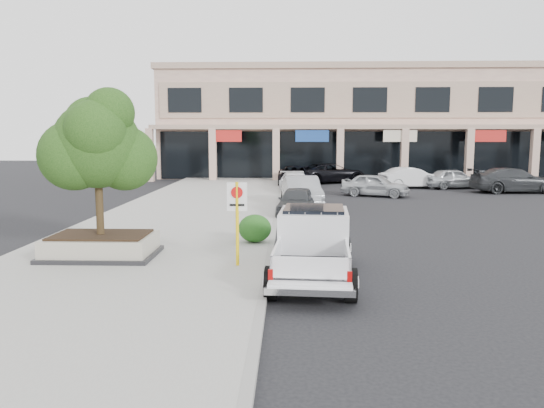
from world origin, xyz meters
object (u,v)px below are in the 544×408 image
(curb_car_a, at_px, (297,202))
(lot_car_e, at_px, (454,178))
(curb_car_b, at_px, (302,192))
(pickup_truck, at_px, (313,246))
(lot_car_a, at_px, (375,185))
(lot_car_d, at_px, (331,173))
(planter, at_px, (101,246))
(lot_car_c, at_px, (514,180))
(curb_car_d, at_px, (294,176))
(planter_tree, at_px, (103,145))
(curb_car_c, at_px, (295,183))
(lot_car_b, at_px, (411,178))
(no_parking_sign, at_px, (237,212))

(curb_car_a, xyz_separation_m, lot_car_e, (11.03, 12.79, 0.03))
(curb_car_b, bearing_deg, pickup_truck, -95.74)
(pickup_truck, height_order, lot_car_a, pickup_truck)
(lot_car_d, bearing_deg, planter, 136.41)
(planter, distance_m, pickup_truck, 6.39)
(pickup_truck, bearing_deg, curb_car_b, 93.71)
(lot_car_d, distance_m, lot_car_e, 9.08)
(lot_car_a, height_order, lot_car_c, lot_car_c)
(pickup_truck, distance_m, lot_car_e, 25.85)
(lot_car_c, bearing_deg, curb_car_a, 121.74)
(curb_car_d, bearing_deg, planter_tree, -104.47)
(curb_car_d, relative_size, lot_car_a, 1.27)
(curb_car_c, height_order, lot_car_c, lot_car_c)
(lot_car_d, bearing_deg, lot_car_b, -151.16)
(curb_car_a, distance_m, lot_car_e, 16.89)
(lot_car_a, bearing_deg, planter, 170.27)
(curb_car_a, height_order, lot_car_a, lot_car_a)
(curb_car_d, distance_m, lot_car_c, 14.67)
(lot_car_a, relative_size, lot_car_c, 0.74)
(planter_tree, height_order, lot_car_a, planter_tree)
(curb_car_a, bearing_deg, lot_car_a, 65.53)
(pickup_truck, relative_size, lot_car_b, 1.27)
(planter, xyz_separation_m, lot_car_c, (19.97, 19.29, 0.32))
(curb_car_a, relative_size, curb_car_d, 0.76)
(planter_tree, height_order, lot_car_e, planter_tree)
(pickup_truck, distance_m, lot_car_a, 19.18)
(no_parking_sign, xyz_separation_m, lot_car_d, (4.63, 26.70, -0.87))
(no_parking_sign, bearing_deg, lot_car_e, 60.64)
(planter_tree, bearing_deg, no_parking_sign, -15.16)
(no_parking_sign, bearing_deg, pickup_truck, -21.04)
(planter_tree, xyz_separation_m, lot_car_d, (8.61, 25.62, -2.65))
(planter, distance_m, curb_car_c, 19.15)
(curb_car_a, height_order, lot_car_c, lot_car_c)
(curb_car_a, bearing_deg, curb_car_b, 91.15)
(planter, distance_m, curb_car_a, 10.75)
(lot_car_d, xyz_separation_m, lot_car_e, (8.16, -3.98, -0.07))
(planter, bearing_deg, lot_car_b, 57.35)
(pickup_truck, bearing_deg, curb_car_c, 94.55)
(curb_car_c, distance_m, lot_car_e, 11.56)
(lot_car_b, bearing_deg, lot_car_e, -105.40)
(pickup_truck, bearing_deg, lot_car_c, 60.50)
(lot_car_c, relative_size, lot_car_d, 0.99)
(planter, relative_size, no_parking_sign, 1.39)
(planter_tree, relative_size, lot_car_d, 0.73)
(lot_car_b, bearing_deg, no_parking_sign, 142.97)
(planter_tree, xyz_separation_m, lot_car_e, (16.77, 21.64, -2.72))
(curb_car_b, relative_size, curb_car_c, 1.05)
(curb_car_c, relative_size, lot_car_c, 0.84)
(lot_car_e, bearing_deg, lot_car_c, -141.82)
(curb_car_a, distance_m, curb_car_b, 2.99)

